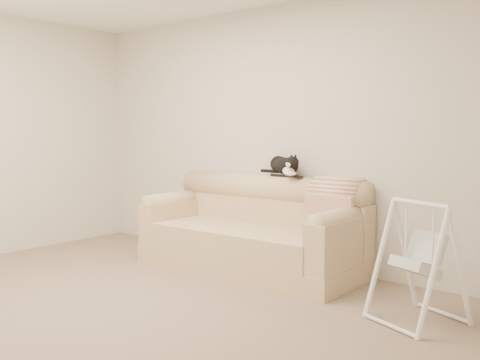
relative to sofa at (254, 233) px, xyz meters
The scene contains 8 objects.
ground_plane 1.65m from the sofa, 91.23° to the right, with size 5.00×5.00×0.00m, color #7B6A59.
room_shell 2.00m from the sofa, 91.23° to the right, with size 5.04×4.04×2.60m.
sofa is the anchor object (origin of this frame).
remote_a 0.62m from the sofa, 60.84° to the left, with size 0.18×0.05×0.03m.
remote_b 0.70m from the sofa, 32.28° to the left, with size 0.16×0.14×0.02m.
tuxedo_cat 0.73m from the sofa, 56.83° to the left, with size 0.55×0.38×0.22m.
throw_blanket 0.90m from the sofa, 16.20° to the left, with size 0.47×0.38×0.58m.
baby_swing 1.86m from the sofa, 14.13° to the right, with size 0.69×0.71×0.86m.
Camera 1 is at (3.17, -2.46, 1.32)m, focal length 40.00 mm.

